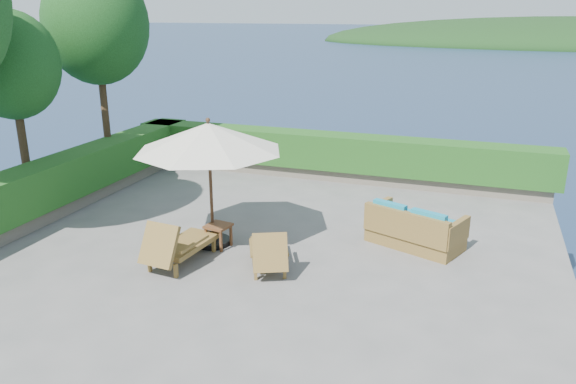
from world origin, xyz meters
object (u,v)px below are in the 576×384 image
(lounge_left, at_px, (177,245))
(patio_umbrella, at_px, (209,138))
(side_table, at_px, (218,229))
(wicker_loveseat, at_px, (414,230))
(lounge_right, at_px, (269,251))

(lounge_left, bearing_deg, patio_umbrella, 86.40)
(side_table, bearing_deg, wicker_loveseat, 19.82)
(patio_umbrella, relative_size, side_table, 5.70)
(side_table, bearing_deg, lounge_right, -24.81)
(patio_umbrella, xyz_separation_m, lounge_left, (-0.19, -1.14, -1.89))
(lounge_right, bearing_deg, side_table, 130.44)
(patio_umbrella, xyz_separation_m, lounge_right, (1.56, -0.74, -1.94))
(patio_umbrella, distance_m, wicker_loveseat, 4.68)
(side_table, xyz_separation_m, wicker_loveseat, (3.88, 1.40, -0.04))
(lounge_right, xyz_separation_m, wicker_loveseat, (2.50, 2.03, -0.01))
(wicker_loveseat, bearing_deg, lounge_right, -119.41)
(lounge_left, xyz_separation_m, lounge_right, (1.76, 0.41, -0.05))
(side_table, distance_m, wicker_loveseat, 4.12)
(patio_umbrella, height_order, lounge_left, patio_umbrella)
(patio_umbrella, bearing_deg, lounge_left, -99.62)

